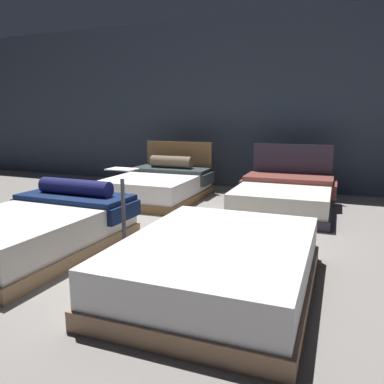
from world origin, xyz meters
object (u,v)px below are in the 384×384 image
Objects in this scene: bed_1 at (218,264)px; bed_3 at (284,196)px; price_sign at (124,228)px; bed_2 at (160,185)px; bed_0 at (37,229)px.

bed_3 reaches higher than bed_1.
bed_3 is 3.17m from price_sign.
bed_2 is 3.16m from price_sign.
bed_2 is at bearing 111.07° from price_sign.
bed_2 reaches higher than bed_1.
price_sign is (1.14, -2.95, 0.13)m from bed_2.
price_sign is at bearing 168.53° from bed_1.
price_sign is at bearing -70.85° from bed_2.
bed_0 is 0.99× the size of bed_1.
bed_3 is at bearing 87.58° from bed_1.
bed_1 is at bearing -3.66° from bed_0.
bed_0 is 1.06× the size of bed_3.
bed_1 is at bearing -92.77° from bed_3.
bed_2 is 1.02× the size of bed_3.
bed_0 is at bearing 174.50° from bed_1.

